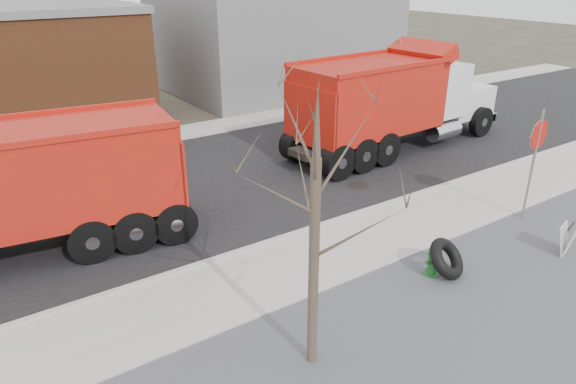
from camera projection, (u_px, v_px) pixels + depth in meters
ground at (352, 252)px, 13.14m from camera, size 120.00×120.00×0.00m
gravel_verge at (464, 324)px, 10.48m from camera, size 60.00×5.00×0.03m
sidewalk at (346, 247)px, 13.32m from camera, size 60.00×2.50×0.06m
curb at (316, 227)px, 14.30m from camera, size 60.00×0.15×0.11m
road at (234, 176)px, 17.92m from camera, size 60.00×9.40×0.02m
far_sidewalk at (172, 134)px, 22.24m from camera, size 60.00×2.00×0.06m
building_grey at (272, 17)px, 29.79m from camera, size 12.00×10.00×8.00m
bare_tree at (315, 199)px, 8.20m from camera, size 3.20×3.20×5.20m
fire_hydrant at (433, 262)px, 12.04m from camera, size 0.43×0.42×0.77m
truck_tire at (447, 259)px, 11.98m from camera, size 1.26×1.17×0.96m
stop_sign at (536, 148)px, 14.05m from camera, size 0.87×0.10×3.22m
sandwich_board at (568, 240)px, 12.85m from camera, size 0.66×0.51×0.81m
dump_truck_red_a at (393, 98)px, 19.80m from camera, size 10.19×3.29×4.03m
dump_truck_red_b at (19, 186)px, 12.32m from camera, size 8.85×3.50×3.68m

